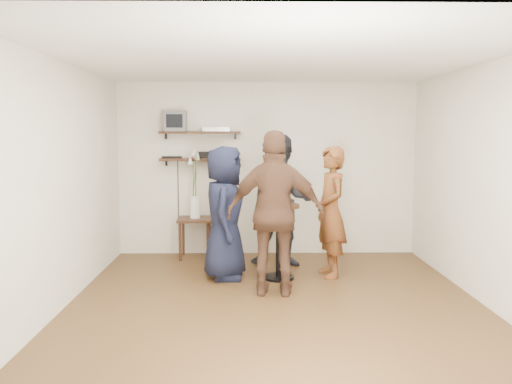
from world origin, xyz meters
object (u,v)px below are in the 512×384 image
(dvd_deck, at_px, (216,129))
(person_plaid, at_px, (331,212))
(radio, at_px, (205,155))
(side_table, at_px, (195,225))
(person_brown, at_px, (276,213))
(crt_monitor, at_px, (176,121))
(person_dark, at_px, (282,201))
(drinks_table, at_px, (279,231))
(person_navy, at_px, (224,213))

(dvd_deck, bearing_deg, person_plaid, -38.88)
(radio, height_order, side_table, radio)
(dvd_deck, bearing_deg, person_brown, -69.14)
(crt_monitor, xyz_separation_m, side_table, (0.29, -0.18, -1.52))
(crt_monitor, distance_m, person_plaid, 2.72)
(person_plaid, xyz_separation_m, person_dark, (-0.58, 0.56, 0.07))
(dvd_deck, xyz_separation_m, radio, (-0.17, 0.00, -0.38))
(crt_monitor, height_order, drinks_table, crt_monitor)
(radio, xyz_separation_m, person_plaid, (1.70, -1.23, -0.68))
(radio, distance_m, person_navy, 1.52)
(person_dark, bearing_deg, side_table, 166.12)
(person_navy, bearing_deg, dvd_deck, 9.97)
(crt_monitor, relative_size, side_table, 0.54)
(person_plaid, distance_m, person_brown, 1.10)
(side_table, height_order, person_dark, person_dark)
(radio, height_order, person_plaid, person_plaid)
(radio, xyz_separation_m, person_navy, (0.34, -1.32, -0.68))
(drinks_table, height_order, person_brown, person_brown)
(drinks_table, bearing_deg, radio, 127.12)
(person_dark, distance_m, person_navy, 1.01)
(crt_monitor, height_order, person_dark, crt_monitor)
(person_plaid, bearing_deg, drinks_table, -90.00)
(dvd_deck, distance_m, side_table, 1.45)
(person_plaid, distance_m, person_navy, 1.36)
(side_table, height_order, person_plaid, person_plaid)
(dvd_deck, xyz_separation_m, person_dark, (0.94, -0.67, -0.99))
(side_table, bearing_deg, person_dark, -21.30)
(drinks_table, bearing_deg, side_table, 134.93)
(person_navy, xyz_separation_m, person_brown, (0.61, -0.71, 0.10))
(dvd_deck, relative_size, person_plaid, 0.24)
(radio, height_order, person_navy, person_navy)
(person_plaid, height_order, person_brown, person_brown)
(drinks_table, bearing_deg, person_dark, 82.58)
(dvd_deck, distance_m, person_navy, 1.70)
(drinks_table, relative_size, person_plaid, 0.57)
(side_table, bearing_deg, person_plaid, -29.61)
(dvd_deck, xyz_separation_m, drinks_table, (0.85, -1.35, -1.29))
(person_plaid, height_order, person_navy, person_navy)
(person_dark, xyz_separation_m, person_navy, (-0.77, -0.65, -0.07))
(radio, bearing_deg, crt_monitor, 180.00)
(side_table, relative_size, person_navy, 0.35)
(crt_monitor, height_order, side_table, crt_monitor)
(person_brown, bearing_deg, crt_monitor, -49.54)
(crt_monitor, height_order, person_brown, crt_monitor)
(person_dark, relative_size, person_navy, 1.08)
(drinks_table, distance_m, person_navy, 0.72)
(radio, height_order, person_dark, person_dark)
(drinks_table, relative_size, person_dark, 0.52)
(dvd_deck, relative_size, person_navy, 0.24)
(side_table, distance_m, person_plaid, 2.14)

